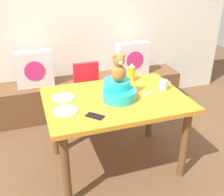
{
  "coord_description": "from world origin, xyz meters",
  "views": [
    {
      "loc": [
        -0.72,
        -2.03,
        1.79
      ],
      "look_at": [
        0.0,
        0.1,
        0.69
      ],
      "focal_mm": 42.89,
      "sensor_mm": 36.0,
      "label": 1
    }
  ],
  "objects_px": {
    "dining_table": "(115,108)",
    "dinner_plate_near": "(63,98)",
    "highchair": "(89,88)",
    "ketchup_bottle": "(131,73)",
    "pillow_floral_right": "(133,59)",
    "teddy_bear": "(119,69)",
    "coffee_mug": "(164,85)",
    "dinner_plate_far": "(66,111)",
    "cell_phone": "(95,116)",
    "pillow_floral_left": "(34,69)",
    "infant_seat_teal": "(119,91)"
  },
  "relations": [
    {
      "from": "dinner_plate_far",
      "to": "pillow_floral_right",
      "type": "bearing_deg",
      "value": 48.81
    },
    {
      "from": "ketchup_bottle",
      "to": "dinner_plate_far",
      "type": "height_order",
      "value": "ketchup_bottle"
    },
    {
      "from": "pillow_floral_left",
      "to": "coffee_mug",
      "type": "relative_size",
      "value": 3.67
    },
    {
      "from": "dining_table",
      "to": "pillow_floral_left",
      "type": "bearing_deg",
      "value": 118.35
    },
    {
      "from": "ketchup_bottle",
      "to": "dinner_plate_near",
      "type": "height_order",
      "value": "ketchup_bottle"
    },
    {
      "from": "pillow_floral_right",
      "to": "cell_phone",
      "type": "distance_m",
      "value": 1.71
    },
    {
      "from": "ketchup_bottle",
      "to": "dining_table",
      "type": "bearing_deg",
      "value": -131.05
    },
    {
      "from": "teddy_bear",
      "to": "coffee_mug",
      "type": "distance_m",
      "value": 0.52
    },
    {
      "from": "dinner_plate_near",
      "to": "coffee_mug",
      "type": "bearing_deg",
      "value": -6.63
    },
    {
      "from": "pillow_floral_left",
      "to": "ketchup_bottle",
      "type": "height_order",
      "value": "ketchup_bottle"
    },
    {
      "from": "pillow_floral_right",
      "to": "highchair",
      "type": "bearing_deg",
      "value": -149.94
    },
    {
      "from": "coffee_mug",
      "to": "cell_phone",
      "type": "height_order",
      "value": "coffee_mug"
    },
    {
      "from": "dining_table",
      "to": "dinner_plate_near",
      "type": "xyz_separation_m",
      "value": [
        -0.45,
        0.13,
        0.11
      ]
    },
    {
      "from": "infant_seat_teal",
      "to": "cell_phone",
      "type": "xyz_separation_m",
      "value": [
        -0.29,
        -0.25,
        -0.07
      ]
    },
    {
      "from": "dining_table",
      "to": "teddy_bear",
      "type": "bearing_deg",
      "value": -40.05
    },
    {
      "from": "pillow_floral_right",
      "to": "ketchup_bottle",
      "type": "bearing_deg",
      "value": -113.73
    },
    {
      "from": "highchair",
      "to": "teddy_bear",
      "type": "height_order",
      "value": "teddy_bear"
    },
    {
      "from": "dining_table",
      "to": "ketchup_bottle",
      "type": "bearing_deg",
      "value": 48.95
    },
    {
      "from": "dinner_plate_near",
      "to": "dinner_plate_far",
      "type": "distance_m",
      "value": 0.25
    },
    {
      "from": "teddy_bear",
      "to": "highchair",
      "type": "bearing_deg",
      "value": 96.03
    },
    {
      "from": "coffee_mug",
      "to": "dinner_plate_far",
      "type": "relative_size",
      "value": 0.6
    },
    {
      "from": "cell_phone",
      "to": "coffee_mug",
      "type": "bearing_deg",
      "value": -23.0
    },
    {
      "from": "dining_table",
      "to": "teddy_bear",
      "type": "height_order",
      "value": "teddy_bear"
    },
    {
      "from": "pillow_floral_right",
      "to": "coffee_mug",
      "type": "height_order",
      "value": "pillow_floral_right"
    },
    {
      "from": "teddy_bear",
      "to": "cell_phone",
      "type": "xyz_separation_m",
      "value": [
        -0.29,
        -0.25,
        -0.27
      ]
    },
    {
      "from": "dining_table",
      "to": "dinner_plate_near",
      "type": "bearing_deg",
      "value": 163.5
    },
    {
      "from": "infant_seat_teal",
      "to": "coffee_mug",
      "type": "relative_size",
      "value": 2.75
    },
    {
      "from": "coffee_mug",
      "to": "dining_table",
      "type": "bearing_deg",
      "value": -177.25
    },
    {
      "from": "cell_phone",
      "to": "highchair",
      "type": "bearing_deg",
      "value": 34.81
    },
    {
      "from": "dining_table",
      "to": "infant_seat_teal",
      "type": "relative_size",
      "value": 3.8
    },
    {
      "from": "teddy_bear",
      "to": "ketchup_bottle",
      "type": "relative_size",
      "value": 1.35
    },
    {
      "from": "ketchup_bottle",
      "to": "coffee_mug",
      "type": "bearing_deg",
      "value": -56.24
    },
    {
      "from": "highchair",
      "to": "cell_phone",
      "type": "xyz_separation_m",
      "value": [
        -0.2,
        -1.02,
        0.22
      ]
    },
    {
      "from": "pillow_floral_left",
      "to": "coffee_mug",
      "type": "distance_m",
      "value": 1.61
    },
    {
      "from": "cell_phone",
      "to": "infant_seat_teal",
      "type": "bearing_deg",
      "value": -2.98
    },
    {
      "from": "dining_table",
      "to": "dinner_plate_far",
      "type": "xyz_separation_m",
      "value": [
        -0.47,
        -0.11,
        0.11
      ]
    },
    {
      "from": "pillow_floral_right",
      "to": "cell_phone",
      "type": "bearing_deg",
      "value": -122.63
    },
    {
      "from": "dining_table",
      "to": "teddy_bear",
      "type": "distance_m",
      "value": 0.39
    },
    {
      "from": "ketchup_bottle",
      "to": "pillow_floral_right",
      "type": "bearing_deg",
      "value": 66.27
    },
    {
      "from": "pillow_floral_left",
      "to": "dining_table",
      "type": "height_order",
      "value": "pillow_floral_left"
    },
    {
      "from": "dinner_plate_near",
      "to": "dinner_plate_far",
      "type": "relative_size",
      "value": 1.0
    },
    {
      "from": "pillow_floral_right",
      "to": "dining_table",
      "type": "xyz_separation_m",
      "value": [
        -0.66,
        -1.17,
        -0.05
      ]
    },
    {
      "from": "pillow_floral_left",
      "to": "highchair",
      "type": "height_order",
      "value": "pillow_floral_left"
    },
    {
      "from": "ketchup_bottle",
      "to": "dinner_plate_near",
      "type": "relative_size",
      "value": 0.92
    },
    {
      "from": "dinner_plate_near",
      "to": "dinner_plate_far",
      "type": "height_order",
      "value": "same"
    },
    {
      "from": "dining_table",
      "to": "teddy_bear",
      "type": "relative_size",
      "value": 5.02
    },
    {
      "from": "pillow_floral_left",
      "to": "ketchup_bottle",
      "type": "bearing_deg",
      "value": -42.58
    },
    {
      "from": "dining_table",
      "to": "highchair",
      "type": "bearing_deg",
      "value": 94.56
    },
    {
      "from": "pillow_floral_left",
      "to": "teddy_bear",
      "type": "distance_m",
      "value": 1.4
    },
    {
      "from": "pillow_floral_left",
      "to": "dinner_plate_near",
      "type": "relative_size",
      "value": 2.2
    }
  ]
}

